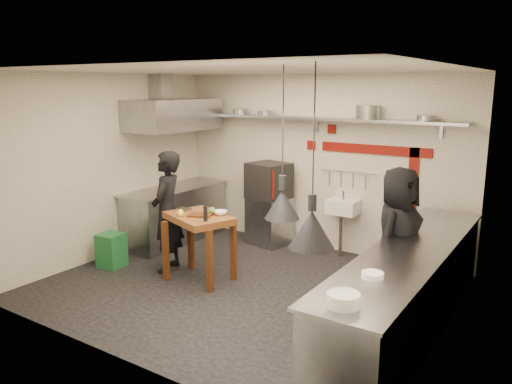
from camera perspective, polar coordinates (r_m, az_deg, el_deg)
The scene contains 47 objects.
floor at distance 6.72m, azimuth -1.47°, elevation -10.85°, with size 5.00×5.00×0.00m, color black.
ceiling at distance 6.19m, azimuth -1.61°, elevation 13.78°, with size 5.00×5.00×0.00m, color silver.
wall_back at distance 8.09m, azimuth 6.99°, elevation 3.34°, with size 5.00×0.04×2.80m, color beige.
wall_front at distance 4.78m, azimuth -16.07°, elevation -3.14°, with size 5.00×0.04×2.80m, color beige.
wall_left at distance 7.98m, azimuth -16.47°, elevation 2.81°, with size 0.04×4.20×2.80m, color beige.
wall_right at distance 5.32m, azimuth 21.17°, elevation -1.95°, with size 0.04×4.20×2.80m, color beige.
red_band_horiz at distance 7.67m, azimuth 13.36°, elevation 4.74°, with size 1.70×0.02×0.14m, color maroon.
red_band_vert at distance 7.56m, azimuth 17.45°, elevation 0.72°, with size 0.14×0.02×1.10m, color maroon.
red_tile_a at distance 7.90m, azimuth 8.66°, elevation 7.11°, with size 0.14×0.02×0.14m, color maroon.
red_tile_b at distance 8.08m, azimuth 6.34°, elevation 5.35°, with size 0.14×0.02×0.14m, color maroon.
back_shelf at distance 7.86m, azimuth 6.53°, elevation 8.38°, with size 4.60×0.34×0.04m, color gray.
shelf_bracket_left at distance 9.00m, azimuth -4.01°, elevation 8.25°, with size 0.04×0.06×0.24m, color gray.
shelf_bracket_mid at distance 8.00m, azimuth 7.01°, elevation 7.71°, with size 0.04×0.06×0.24m, color gray.
shelf_bracket_right at distance 7.36m, azimuth 20.47°, elevation 6.68°, with size 0.04×0.06×0.24m, color gray.
pan_far_left at distance 8.56m, azimuth -1.81°, elevation 9.18°, with size 0.25×0.25×0.09m, color gray.
pan_mid_left at distance 8.28m, azimuth 1.08°, elevation 9.02°, with size 0.25×0.25×0.07m, color gray.
stock_pot at distance 7.49m, azimuth 12.66°, elevation 8.91°, with size 0.34×0.34×0.20m, color gray.
pan_right at distance 7.24m, azimuth 18.84°, elevation 7.99°, with size 0.24×0.24×0.08m, color gray.
oven_stand at distance 8.38m, azimuth 1.54°, elevation -3.27°, with size 0.62×0.56×0.80m, color gray.
combi_oven at distance 8.18m, azimuth 1.47°, elevation 1.31°, with size 0.60×0.56×0.58m, color black.
oven_door at distance 7.98m, azimuth 0.55°, elevation 1.05°, with size 0.55×0.03×0.46m, color maroon.
oven_glass at distance 7.92m, azimuth 0.70°, elevation 0.96°, with size 0.34×0.01×0.34m, color black.
hand_sink at distance 7.83m, azimuth 9.89°, elevation -1.68°, with size 0.46×0.34×0.22m, color white.
sink_tap at distance 7.79m, azimuth 9.94°, elevation -0.39°, with size 0.03×0.03×0.14m, color gray.
sink_drain at distance 7.91m, azimuth 9.66°, elevation -4.83°, with size 0.06×0.06×0.66m, color gray.
utensil_rail at distance 7.84m, azimuth 10.44°, elevation 2.37°, with size 0.02×0.02×0.90m, color gray.
counter_right at distance 5.69m, azimuth 16.94°, elevation -10.84°, with size 0.70×3.80×0.90m, color gray.
counter_right_top at distance 5.53m, azimuth 17.24°, elevation -6.39°, with size 0.76×3.90×0.03m, color gray.
plate_stack at distance 4.02m, azimuth 9.94°, elevation -12.04°, with size 0.26×0.26×0.11m, color white.
small_bowl_right at distance 4.64m, azimuth 13.18°, elevation -9.22°, with size 0.20×0.20×0.05m, color white.
counter_left at distance 8.63m, azimuth -9.28°, elevation -2.62°, with size 0.70×1.90×0.90m, color gray.
counter_left_top at distance 8.53m, azimuth -9.38°, elevation 0.41°, with size 0.76×2.00×0.03m, color gray.
extractor_hood at distance 8.34m, azimuth -9.42°, elevation 8.71°, with size 0.78×1.60×0.50m, color gray.
hood_duct at distance 8.50m, azimuth -10.78°, elevation 11.42°, with size 0.28×0.28×0.50m, color gray.
green_bin at distance 7.66m, azimuth -16.19°, elevation -6.40°, with size 0.33×0.33×0.50m, color #1B612E.
prep_table at distance 6.86m, azimuth -6.48°, elevation -6.33°, with size 0.92×0.64×0.92m, color brown, non-canonical shape.
cutting_board at distance 6.67m, azimuth -6.42°, elevation -2.63°, with size 0.30×0.21×0.03m, color #49240F.
pepper_mill at distance 6.38m, azimuth -5.80°, elevation -2.47°, with size 0.05×0.05×0.20m, color black.
lemon_a at distance 6.75m, azimuth -8.63°, elevation -2.27°, with size 0.07×0.07×0.07m, color yellow.
lemon_b at distance 6.67m, azimuth -8.62°, elevation -2.44°, with size 0.08×0.08×0.08m, color yellow.
veg_ball at distance 6.74m, azimuth -5.05°, elevation -2.11°, with size 0.09×0.09×0.09m, color #4C9438.
steel_tray at distance 6.99m, azimuth -8.17°, elevation -1.97°, with size 0.18×0.12×0.03m, color gray.
bowl at distance 6.69m, azimuth -4.08°, elevation -2.38°, with size 0.18×0.18×0.06m, color white.
heat_lamp_near at distance 4.62m, azimuth 3.09°, elevation 5.51°, with size 0.33×0.33×1.42m, color black, non-canonical shape.
heat_lamp_far at distance 4.01m, azimuth 6.58°, elevation 3.89°, with size 0.38×0.38×1.50m, color black, non-canonical shape.
chef_left at distance 7.17m, azimuth -10.12°, elevation -2.25°, with size 0.63×0.41×1.73m, color black.
chef_right at distance 6.17m, azimuth 15.85°, elevation -5.03°, with size 0.83×0.54×1.70m, color black.
Camera 1 is at (3.53, -5.08, 2.61)m, focal length 35.00 mm.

